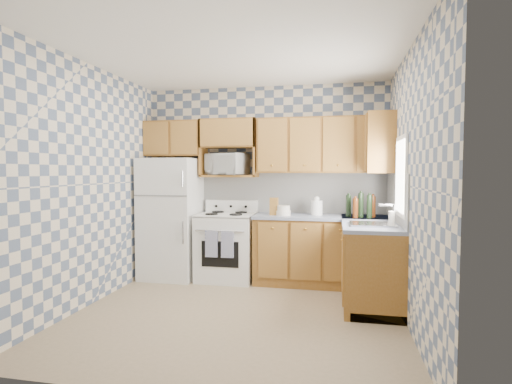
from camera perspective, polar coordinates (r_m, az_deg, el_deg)
floor at (r=4.40m, az=-2.68°, el=-16.99°), size 3.40×3.40×0.00m
back_wall at (r=5.70m, az=1.19°, el=1.45°), size 3.40×0.02×2.70m
right_wall at (r=4.07m, az=21.15°, el=0.62°), size 0.02×3.20×2.70m
backsplash_back at (r=5.64m, az=5.18°, el=-0.11°), size 2.60×0.02×0.56m
backsplash_right at (r=4.87m, az=19.41°, el=-0.76°), size 0.02×1.60×0.56m
refrigerator at (r=5.77m, az=-12.02°, el=-3.67°), size 0.75×0.70×1.68m
stove_body at (r=5.59m, az=-4.21°, el=-7.88°), size 0.76×0.65×0.90m
cooktop at (r=5.52m, az=-4.22°, el=-3.24°), size 0.76×0.65×0.02m
backguard at (r=5.78m, az=-3.49°, el=-2.02°), size 0.76×0.08×0.17m
dish_towel_left at (r=5.28m, az=-6.39°, el=-7.37°), size 0.16×0.02×0.35m
dish_towel_right at (r=5.22m, az=-4.12°, el=-7.48°), size 0.16×0.02×0.35m
base_cabinets_back at (r=5.42m, az=9.32°, el=-8.37°), size 1.75×0.60×0.88m
base_cabinets_right at (r=4.94m, az=15.87°, el=-9.55°), size 0.60×1.60×0.88m
countertop_back at (r=5.34m, az=9.36°, el=-3.54°), size 1.77×0.63×0.04m
countertop_right at (r=4.86m, az=15.89°, el=-4.25°), size 0.63×1.60×0.04m
upper_cabinets_back at (r=5.46m, az=9.50°, el=6.59°), size 1.75×0.33×0.74m
upper_cabinets_fridge at (r=5.93m, az=-11.56°, el=7.44°), size 0.82×0.33×0.50m
upper_cabinets_right at (r=5.30m, az=17.18°, el=6.61°), size 0.33×0.70×0.74m
microwave_shelf at (r=5.64m, az=-3.81°, el=2.29°), size 0.80×0.33×0.03m
microwave at (r=5.63m, az=-4.15°, el=3.96°), size 0.63×0.53×0.30m
sink at (r=4.52m, az=16.31°, el=-4.50°), size 0.48×0.40×0.03m
window at (r=4.51m, az=20.02°, el=2.13°), size 0.02×0.66×0.86m
bottle_0 at (r=5.21m, az=14.74°, el=-1.84°), size 0.07×0.07×0.31m
bottle_1 at (r=5.16m, az=15.89°, el=-2.02°), size 0.07×0.07×0.29m
bottle_2 at (r=5.26m, az=16.35°, el=-2.04°), size 0.07×0.07×0.27m
bottle_3 at (r=5.13m, az=14.01°, el=-2.25°), size 0.07×0.07×0.25m
bottle_4 at (r=5.26m, az=13.07°, el=-1.94°), size 0.07×0.07×0.28m
knife_block at (r=5.31m, az=2.59°, el=-2.07°), size 0.11×0.11×0.23m
electric_kettle at (r=5.37m, az=8.66°, el=-2.24°), size 0.15×0.15×0.19m
food_containers at (r=5.29m, az=3.93°, el=-2.64°), size 0.19×0.19×0.13m
soap_bottle at (r=4.37m, az=18.79°, el=-3.73°), size 0.06×0.06×0.17m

